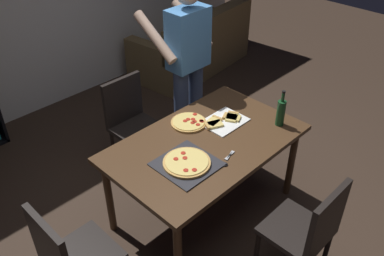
# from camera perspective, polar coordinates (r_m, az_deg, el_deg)

# --- Properties ---
(ground_plane) EXTENTS (12.00, 12.00, 0.00)m
(ground_plane) POSITION_cam_1_polar(r_m,az_deg,el_deg) (3.69, 1.69, -11.20)
(ground_plane) COLOR #38281E
(dining_table) EXTENTS (1.54, 0.95, 0.75)m
(dining_table) POSITION_cam_1_polar(r_m,az_deg,el_deg) (3.23, 1.90, -2.90)
(dining_table) COLOR #4C331E
(dining_table) RESTS_ON ground_plane
(chair_near_camera) EXTENTS (0.42, 0.42, 0.90)m
(chair_near_camera) POSITION_cam_1_polar(r_m,az_deg,el_deg) (2.96, 15.93, -13.34)
(chair_near_camera) COLOR black
(chair_near_camera) RESTS_ON ground_plane
(chair_far_side) EXTENTS (0.42, 0.42, 0.90)m
(chair_far_side) POSITION_cam_1_polar(r_m,az_deg,el_deg) (3.92, -8.47, 1.32)
(chair_far_side) COLOR black
(chair_far_side) RESTS_ON ground_plane
(chair_left_end) EXTENTS (0.42, 0.42, 0.90)m
(chair_left_end) POSITION_cam_1_polar(r_m,az_deg,el_deg) (2.82, -16.64, -16.66)
(chair_left_end) COLOR black
(chair_left_end) RESTS_ON ground_plane
(couch) EXTENTS (1.79, 1.04, 0.85)m
(couch) POSITION_cam_1_polar(r_m,az_deg,el_deg) (5.80, 0.31, 11.05)
(couch) COLOR brown
(couch) RESTS_ON ground_plane
(person_serving_pizza) EXTENTS (0.55, 0.54, 1.75)m
(person_serving_pizza) POSITION_cam_1_polar(r_m,az_deg,el_deg) (3.83, -0.70, 9.28)
(person_serving_pizza) COLOR #38476B
(person_serving_pizza) RESTS_ON ground_plane
(pepperoni_pizza_on_tray) EXTENTS (0.41, 0.41, 0.04)m
(pepperoni_pizza_on_tray) POSITION_cam_1_polar(r_m,az_deg,el_deg) (2.95, -0.74, -4.90)
(pepperoni_pizza_on_tray) COLOR #2D2D33
(pepperoni_pizza_on_tray) RESTS_ON dining_table
(pizza_slices_on_towel) EXTENTS (0.37, 0.28, 0.03)m
(pizza_slices_on_towel) POSITION_cam_1_polar(r_m,az_deg,el_deg) (3.41, 4.37, 1.04)
(pizza_slices_on_towel) COLOR white
(pizza_slices_on_towel) RESTS_ON dining_table
(wine_bottle) EXTENTS (0.07, 0.07, 0.32)m
(wine_bottle) POSITION_cam_1_polar(r_m,az_deg,el_deg) (3.38, 12.26, 2.18)
(wine_bottle) COLOR #194723
(wine_bottle) RESTS_ON dining_table
(kitchen_scissors) EXTENTS (0.20, 0.09, 0.01)m
(kitchen_scissors) POSITION_cam_1_polar(r_m,az_deg,el_deg) (3.00, 4.62, -4.54)
(kitchen_scissors) COLOR silver
(kitchen_scissors) RESTS_ON dining_table
(second_pizza_plain) EXTENTS (0.29, 0.29, 0.03)m
(second_pizza_plain) POSITION_cam_1_polar(r_m,az_deg,el_deg) (3.37, -0.46, 0.79)
(second_pizza_plain) COLOR tan
(second_pizza_plain) RESTS_ON dining_table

